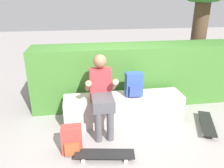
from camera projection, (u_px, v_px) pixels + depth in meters
name	position (u px, v px, depth m)	size (l,w,h in m)	color
ground_plane	(127.00, 128.00, 3.69)	(24.00, 24.00, 0.00)	gray
bench_main	(124.00, 108.00, 3.85)	(2.03, 0.47, 0.48)	#B4ABA3
person_skater	(101.00, 92.00, 3.43)	(0.49, 0.62, 1.23)	#B73338
skateboard_near_person	(105.00, 154.00, 2.97)	(0.82, 0.33, 0.09)	black
skateboard_beside_bench	(207.00, 123.00, 3.70)	(0.50, 0.81, 0.09)	black
backpack_on_bench	(134.00, 85.00, 3.71)	(0.28, 0.23, 0.40)	#2D4C99
backpack_on_ground	(72.00, 140.00, 3.07)	(0.28, 0.23, 0.40)	#B23833
hedge_row	(136.00, 74.00, 4.47)	(4.05, 0.72, 1.18)	#3B6F2B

